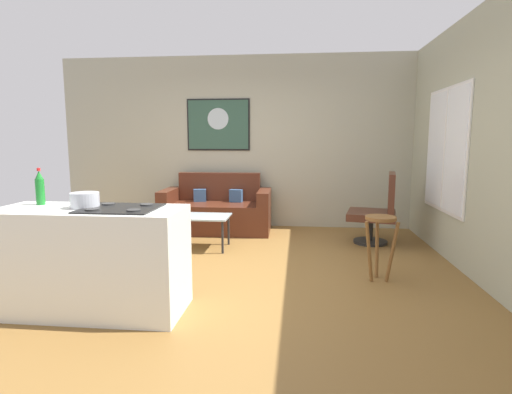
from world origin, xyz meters
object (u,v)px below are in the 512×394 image
coffee_table (194,219)px  mixing_bowl (85,200)px  armchair (378,210)px  bar_stool (380,232)px  couch (217,212)px  soda_bottle (40,188)px  wall_painting (218,125)px

coffee_table → mixing_bowl: mixing_bowl is taller
armchair → bar_stool: size_ratio=1.48×
couch → soda_bottle: (-0.94, -2.98, 0.72)m
coffee_table → soda_bottle: 2.19m
bar_stool → mixing_bowl: size_ratio=2.89×
coffee_table → armchair: (2.49, 0.49, 0.07)m
armchair → coffee_table: bearing=-168.8°
armchair → wall_painting: wall_painting is taller
bar_stool → armchair: bearing=80.1°
couch → coffee_table: couch is taller
couch → wall_painting: size_ratio=1.63×
bar_stool → wall_painting: (-2.17, 2.55, 1.18)m
couch → wall_painting: (-0.05, 0.45, 1.38)m
coffee_table → soda_bottle: soda_bottle is taller
soda_bottle → mixing_bowl: 0.48m
mixing_bowl → wall_painting: (0.43, 3.54, 0.75)m
coffee_table → soda_bottle: (-0.85, -1.92, 0.62)m
bar_stool → soda_bottle: size_ratio=2.09×
coffee_table → bar_stool: 2.45m
armchair → mixing_bowl: mixing_bowl is taller
coffee_table → bar_stool: bar_stool is taller
coffee_table → bar_stool: (2.22, -1.04, 0.11)m
wall_painting → soda_bottle: bearing=-104.6°
wall_painting → mixing_bowl: bearing=-96.9°
coffee_table → wall_painting: bearing=88.2°
soda_bottle → mixing_bowl: soda_bottle is taller
bar_stool → mixing_bowl: bearing=-159.1°
coffee_table → wall_painting: 1.98m
soda_bottle → wall_painting: 3.61m
armchair → soda_bottle: (-3.33, -2.42, 0.55)m
bar_stool → couch: bearing=135.4°
armchair → couch: bearing=166.7°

